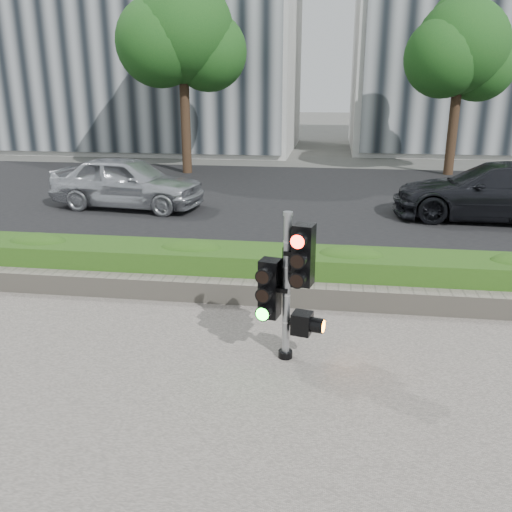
# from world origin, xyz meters

# --- Properties ---
(ground) EXTENTS (120.00, 120.00, 0.00)m
(ground) POSITION_xyz_m (0.00, 0.00, 0.00)
(ground) COLOR #51514C
(ground) RESTS_ON ground
(sidewalk) EXTENTS (16.00, 11.00, 0.03)m
(sidewalk) POSITION_xyz_m (0.00, -2.50, 0.01)
(sidewalk) COLOR #9E9389
(sidewalk) RESTS_ON ground
(road) EXTENTS (60.00, 13.00, 0.02)m
(road) POSITION_xyz_m (0.00, 10.00, 0.01)
(road) COLOR black
(road) RESTS_ON ground
(curb) EXTENTS (60.00, 0.25, 0.12)m
(curb) POSITION_xyz_m (0.00, 3.15, 0.06)
(curb) COLOR gray
(curb) RESTS_ON ground
(stone_wall) EXTENTS (12.00, 0.32, 0.34)m
(stone_wall) POSITION_xyz_m (0.00, 1.90, 0.20)
(stone_wall) COLOR gray
(stone_wall) RESTS_ON sidewalk
(hedge) EXTENTS (12.00, 1.00, 0.68)m
(hedge) POSITION_xyz_m (0.00, 2.55, 0.37)
(hedge) COLOR #568B2B
(hedge) RESTS_ON sidewalk
(tree_left) EXTENTS (4.61, 4.03, 7.34)m
(tree_left) POSITION_xyz_m (-4.52, 14.56, 5.04)
(tree_left) COLOR black
(tree_left) RESTS_ON ground
(tree_right) EXTENTS (4.10, 3.58, 6.53)m
(tree_right) POSITION_xyz_m (5.48, 15.55, 4.48)
(tree_right) COLOR black
(tree_right) RESTS_ON ground
(traffic_signal) EXTENTS (0.69, 0.55, 1.91)m
(traffic_signal) POSITION_xyz_m (0.68, 0.18, 1.09)
(traffic_signal) COLOR black
(traffic_signal) RESTS_ON sidewalk
(car_silver) EXTENTS (4.41, 2.19, 1.45)m
(car_silver) POSITION_xyz_m (-4.50, 8.24, 0.74)
(car_silver) COLOR silver
(car_silver) RESTS_ON road
(car_dark) EXTENTS (5.14, 2.35, 1.46)m
(car_dark) POSITION_xyz_m (5.25, 8.26, 0.75)
(car_dark) COLOR black
(car_dark) RESTS_ON road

